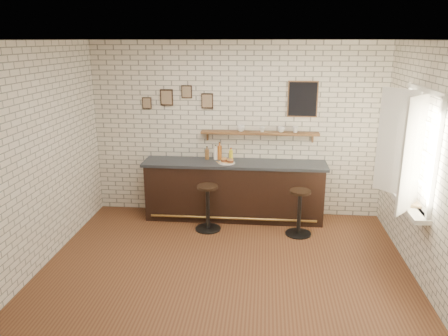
{
  "coord_description": "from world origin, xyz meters",
  "views": [
    {
      "loc": [
        0.48,
        -5.38,
        3.01
      ],
      "look_at": [
        -0.11,
        0.9,
        1.14
      ],
      "focal_mm": 35.0,
      "sensor_mm": 36.0,
      "label": 1
    }
  ],
  "objects_px": {
    "sandwich_plate": "(227,163)",
    "book_lower": "(409,204)",
    "bar_counter": "(234,190)",
    "ciabatta_sandwich": "(227,160)",
    "shelf_cup_c": "(281,129)",
    "bar_stool_right": "(299,211)",
    "bitters_bottle_white": "(216,154)",
    "book_upper": "(408,202)",
    "condiment_bottle_yellow": "(231,155)",
    "shelf_cup_b": "(262,129)",
    "bar_stool_left": "(208,206)",
    "shelf_cup_a": "(241,128)",
    "bitters_bottle_amber": "(220,152)",
    "bitters_bottle_brown": "(207,154)",
    "shelf_cup_d": "(295,130)"
  },
  "relations": [
    {
      "from": "sandwich_plate",
      "to": "book_upper",
      "type": "height_order",
      "value": "sandwich_plate"
    },
    {
      "from": "condiment_bottle_yellow",
      "to": "shelf_cup_b",
      "type": "height_order",
      "value": "shelf_cup_b"
    },
    {
      "from": "shelf_cup_d",
      "to": "bitters_bottle_amber",
      "type": "bearing_deg",
      "value": 176.91
    },
    {
      "from": "ciabatta_sandwich",
      "to": "book_upper",
      "type": "distance_m",
      "value": 2.91
    },
    {
      "from": "sandwich_plate",
      "to": "shelf_cup_c",
      "type": "bearing_deg",
      "value": 16.8
    },
    {
      "from": "sandwich_plate",
      "to": "bitters_bottle_white",
      "type": "height_order",
      "value": "bitters_bottle_white"
    },
    {
      "from": "sandwich_plate",
      "to": "bar_stool_right",
      "type": "bearing_deg",
      "value": -23.02
    },
    {
      "from": "book_lower",
      "to": "bar_counter",
      "type": "bearing_deg",
      "value": 159.77
    },
    {
      "from": "shelf_cup_c",
      "to": "bitters_bottle_brown",
      "type": "bearing_deg",
      "value": 106.61
    },
    {
      "from": "bitters_bottle_brown",
      "to": "book_lower",
      "type": "bearing_deg",
      "value": -30.75
    },
    {
      "from": "bar_counter",
      "to": "book_lower",
      "type": "distance_m",
      "value": 2.89
    },
    {
      "from": "bar_counter",
      "to": "book_upper",
      "type": "height_order",
      "value": "bar_counter"
    },
    {
      "from": "bitters_bottle_brown",
      "to": "bitters_bottle_white",
      "type": "xyz_separation_m",
      "value": [
        0.15,
        0.0,
        0.01
      ]
    },
    {
      "from": "bar_counter",
      "to": "ciabatta_sandwich",
      "type": "height_order",
      "value": "ciabatta_sandwich"
    },
    {
      "from": "bar_counter",
      "to": "condiment_bottle_yellow",
      "type": "relative_size",
      "value": 14.67
    },
    {
      "from": "bar_stool_right",
      "to": "bitters_bottle_white",
      "type": "bearing_deg",
      "value": 152.7
    },
    {
      "from": "shelf_cup_a",
      "to": "shelf_cup_d",
      "type": "xyz_separation_m",
      "value": [
        0.91,
        0.0,
        -0.0
      ]
    },
    {
      "from": "ciabatta_sandwich",
      "to": "condiment_bottle_yellow",
      "type": "height_order",
      "value": "condiment_bottle_yellow"
    },
    {
      "from": "bar_counter",
      "to": "bitters_bottle_white",
      "type": "height_order",
      "value": "bitters_bottle_white"
    },
    {
      "from": "bitters_bottle_amber",
      "to": "shelf_cup_d",
      "type": "distance_m",
      "value": 1.34
    },
    {
      "from": "condiment_bottle_yellow",
      "to": "book_lower",
      "type": "height_order",
      "value": "condiment_bottle_yellow"
    },
    {
      "from": "bitters_bottle_amber",
      "to": "shelf_cup_a",
      "type": "xyz_separation_m",
      "value": [
        0.36,
        0.05,
        0.41
      ]
    },
    {
      "from": "bitters_bottle_brown",
      "to": "shelf_cup_c",
      "type": "relative_size",
      "value": 1.93
    },
    {
      "from": "bar_counter",
      "to": "book_lower",
      "type": "bearing_deg",
      "value": -33.17
    },
    {
      "from": "bitters_bottle_brown",
      "to": "shelf_cup_c",
      "type": "xyz_separation_m",
      "value": [
        1.26,
        0.05,
        0.44
      ]
    },
    {
      "from": "shelf_cup_a",
      "to": "shelf_cup_c",
      "type": "distance_m",
      "value": 0.68
    },
    {
      "from": "ciabatta_sandwich",
      "to": "bitters_bottle_amber",
      "type": "bearing_deg",
      "value": 124.53
    },
    {
      "from": "bar_stool_left",
      "to": "shelf_cup_a",
      "type": "xyz_separation_m",
      "value": [
        0.49,
        0.73,
        1.15
      ]
    },
    {
      "from": "bitters_bottle_brown",
      "to": "shelf_cup_d",
      "type": "distance_m",
      "value": 1.56
    },
    {
      "from": "bar_stool_right",
      "to": "book_lower",
      "type": "distance_m",
      "value": 1.73
    },
    {
      "from": "condiment_bottle_yellow",
      "to": "book_upper",
      "type": "xyz_separation_m",
      "value": [
        2.46,
        -1.69,
        -0.14
      ]
    },
    {
      "from": "bar_stool_right",
      "to": "shelf_cup_b",
      "type": "height_order",
      "value": "shelf_cup_b"
    },
    {
      "from": "bar_counter",
      "to": "shelf_cup_a",
      "type": "height_order",
      "value": "shelf_cup_a"
    },
    {
      "from": "book_upper",
      "to": "bitters_bottle_white",
      "type": "bearing_deg",
      "value": 166.74
    },
    {
      "from": "sandwich_plate",
      "to": "shelf_cup_a",
      "type": "distance_m",
      "value": 0.64
    },
    {
      "from": "bitters_bottle_amber",
      "to": "bar_stool_right",
      "type": "xyz_separation_m",
      "value": [
        1.34,
        -0.73,
        -0.74
      ]
    },
    {
      "from": "sandwich_plate",
      "to": "condiment_bottle_yellow",
      "type": "relative_size",
      "value": 1.32
    },
    {
      "from": "bar_counter",
      "to": "bitters_bottle_amber",
      "type": "bearing_deg",
      "value": 150.86
    },
    {
      "from": "bar_counter",
      "to": "book_lower",
      "type": "relative_size",
      "value": 14.36
    },
    {
      "from": "shelf_cup_d",
      "to": "book_lower",
      "type": "relative_size",
      "value": 0.49
    },
    {
      "from": "shelf_cup_c",
      "to": "condiment_bottle_yellow",
      "type": "bearing_deg",
      "value": 107.79
    },
    {
      "from": "ciabatta_sandwich",
      "to": "shelf_cup_c",
      "type": "distance_m",
      "value": 1.05
    },
    {
      "from": "bitters_bottle_brown",
      "to": "bar_stool_left",
      "type": "bearing_deg",
      "value": -82.1
    },
    {
      "from": "sandwich_plate",
      "to": "book_lower",
      "type": "distance_m",
      "value": 2.93
    },
    {
      "from": "sandwich_plate",
      "to": "bar_stool_left",
      "type": "bearing_deg",
      "value": -119.93
    },
    {
      "from": "sandwich_plate",
      "to": "bar_stool_right",
      "type": "relative_size",
      "value": 0.38
    },
    {
      "from": "shelf_cup_d",
      "to": "bitters_bottle_white",
      "type": "bearing_deg",
      "value": 176.78
    },
    {
      "from": "bar_counter",
      "to": "ciabatta_sandwich",
      "type": "distance_m",
      "value": 0.57
    },
    {
      "from": "bitters_bottle_brown",
      "to": "shelf_cup_b",
      "type": "relative_size",
      "value": 2.43
    },
    {
      "from": "shelf_cup_d",
      "to": "condiment_bottle_yellow",
      "type": "bearing_deg",
      "value": 177.33
    }
  ]
}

